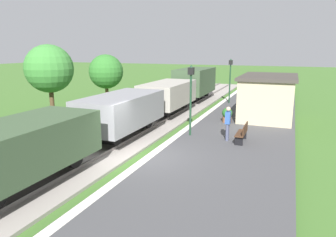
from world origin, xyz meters
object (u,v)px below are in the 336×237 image
(freight_train, at_px, (153,101))
(lamp_post_near, at_px, (191,87))
(person_waiting, at_px, (228,122))
(tree_trackside_mid, at_px, (49,69))
(bench_near_hut, at_px, (243,133))
(tree_trackside_far, at_px, (106,72))
(station_hut, at_px, (268,96))
(lamp_post_far, at_px, (230,72))
(potted_planter, at_px, (227,115))

(freight_train, distance_m, lamp_post_near, 4.55)
(person_waiting, relative_size, tree_trackside_mid, 0.34)
(tree_trackside_mid, bearing_deg, person_waiting, -1.70)
(person_waiting, xyz_separation_m, lamp_post_near, (-2.01, 0.21, 1.62))
(bench_near_hut, height_order, tree_trackside_far, tree_trackside_far)
(station_hut, relative_size, tree_trackside_far, 1.35)
(tree_trackside_far, bearing_deg, tree_trackside_mid, -86.87)
(bench_near_hut, distance_m, tree_trackside_far, 14.52)
(bench_near_hut, height_order, lamp_post_far, lamp_post_far)
(station_hut, distance_m, tree_trackside_mid, 14.14)
(station_hut, bearing_deg, tree_trackside_far, 176.24)
(person_waiting, distance_m, tree_trackside_far, 13.81)
(freight_train, xyz_separation_m, bench_near_hut, (6.16, -2.97, -0.76))
(freight_train, height_order, tree_trackside_far, tree_trackside_far)
(freight_train, distance_m, bench_near_hut, 6.88)
(station_hut, xyz_separation_m, tree_trackside_mid, (-12.64, -6.07, 1.86))
(person_waiting, relative_size, tree_trackside_far, 0.40)
(potted_planter, relative_size, tree_trackside_far, 0.21)
(lamp_post_near, relative_size, lamp_post_far, 1.00)
(station_hut, height_order, potted_planter, station_hut)
(bench_near_hut, xyz_separation_m, tree_trackside_mid, (-12.00, 0.37, 2.79))
(freight_train, height_order, person_waiting, freight_train)
(bench_near_hut, distance_m, lamp_post_near, 3.47)
(station_hut, bearing_deg, lamp_post_near, -118.80)
(lamp_post_near, relative_size, tree_trackside_mid, 0.74)
(freight_train, height_order, tree_trackside_mid, tree_trackside_mid)
(freight_train, distance_m, potted_planter, 4.79)
(bench_near_hut, xyz_separation_m, person_waiting, (-0.75, 0.03, 0.46))
(person_waiting, bearing_deg, station_hut, -103.25)
(lamp_post_far, relative_size, tree_trackside_mid, 0.74)
(freight_train, distance_m, station_hut, 7.63)
(lamp_post_near, xyz_separation_m, tree_trackside_mid, (-9.24, 0.12, 0.71))
(person_waiting, relative_size, lamp_post_far, 0.46)
(bench_near_hut, bearing_deg, person_waiting, 177.51)
(lamp_post_far, distance_m, tree_trackside_mid, 14.15)
(station_hut, height_order, lamp_post_far, lamp_post_far)
(person_waiting, bearing_deg, lamp_post_near, -7.12)
(lamp_post_far, bearing_deg, tree_trackside_mid, -130.83)
(station_hut, xyz_separation_m, tree_trackside_far, (-13.02, 0.86, 1.21))
(tree_trackside_mid, bearing_deg, tree_trackside_far, 93.13)
(bench_near_hut, height_order, lamp_post_near, lamp_post_near)
(potted_planter, bearing_deg, person_waiting, -78.66)
(lamp_post_near, bearing_deg, lamp_post_far, 90.00)
(freight_train, relative_size, lamp_post_far, 7.03)
(person_waiting, xyz_separation_m, potted_planter, (-0.77, 3.86, -0.46))
(station_hut, bearing_deg, tree_trackside_mid, -154.36)
(bench_near_hut, bearing_deg, lamp_post_far, 104.03)
(freight_train, xyz_separation_m, person_waiting, (5.41, -2.94, -0.30))
(bench_near_hut, bearing_deg, tree_trackside_far, 149.52)
(lamp_post_far, bearing_deg, lamp_post_near, -90.00)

